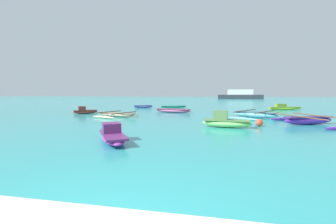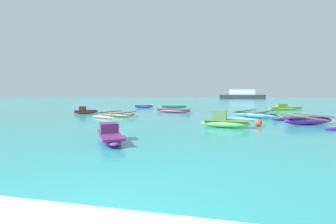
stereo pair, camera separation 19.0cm
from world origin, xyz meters
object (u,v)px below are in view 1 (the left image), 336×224
object	(u,v)px
moored_boat_1	(284,108)
moored_boat_8	(173,110)
moored_boat_3	(112,136)
moored_boat_5	(225,121)
moored_boat_7	(255,115)
moored_boat_0	(143,106)
mooring_buoy_0	(259,123)
moored_boat_2	(308,120)
moored_boat_9	(85,111)
distant_ferry	(240,95)
moored_boat_6	(116,115)
moored_boat_4	(173,107)

from	to	relation	value
moored_boat_1	moored_boat_8	distance (m)	13.32
moored_boat_3	moored_boat_8	distance (m)	13.41
moored_boat_3	moored_boat_5	bearing A→B (deg)	102.79
moored_boat_1	moored_boat_7	xyz separation A→B (m)	(-4.82, -9.50, 0.01)
moored_boat_0	mooring_buoy_0	size ratio (longest dim) A/B	6.04
moored_boat_8	mooring_buoy_0	xyz separation A→B (m)	(6.38, -7.93, -0.00)
moored_boat_2	moored_boat_9	xyz separation A→B (m)	(-17.32, 4.00, -0.01)
moored_boat_5	distant_ferry	distance (m)	64.13
moored_boat_6	moored_boat_9	xyz separation A→B (m)	(-4.04, 2.01, 0.06)
moored_boat_2	moored_boat_6	world-z (taller)	moored_boat_2
moored_boat_0	distant_ferry	size ratio (longest dim) A/B	0.18
moored_boat_4	distant_ferry	world-z (taller)	distant_ferry
moored_boat_3	distant_ferry	distance (m)	69.45
moored_boat_7	mooring_buoy_0	bearing A→B (deg)	-66.39
moored_boat_6	moored_boat_3	bearing A→B (deg)	-47.03
moored_boat_4	moored_boat_0	bearing A→B (deg)	163.19
moored_boat_0	moored_boat_3	bearing A→B (deg)	-98.96
moored_boat_0	distant_ferry	bearing A→B (deg)	47.07
moored_boat_3	moored_boat_0	bearing A→B (deg)	160.94
moored_boat_0	mooring_buoy_0	bearing A→B (deg)	-74.16
moored_boat_0	moored_boat_2	world-z (taller)	moored_boat_2
moored_boat_4	mooring_buoy_0	world-z (taller)	mooring_buoy_0
moored_boat_4	mooring_buoy_0	xyz separation A→B (m)	(7.48, -14.58, 0.04)
moored_boat_4	moored_boat_5	bearing A→B (deg)	-94.59
moored_boat_1	moored_boat_4	distance (m)	12.91
mooring_buoy_0	moored_boat_0	bearing A→B (deg)	128.87
moored_boat_3	moored_boat_8	xyz separation A→B (m)	(0.06, 13.41, -0.03)
moored_boat_1	moored_boat_2	world-z (taller)	moored_boat_1
distant_ferry	moored_boat_9	bearing A→B (deg)	-109.68
moored_boat_2	moored_boat_9	size ratio (longest dim) A/B	2.19
moored_boat_7	moored_boat_9	distance (m)	14.85
moored_boat_5	moored_boat_2	bearing A→B (deg)	29.12
moored_boat_0	moored_boat_1	bearing A→B (deg)	-22.89
moored_boat_1	moored_boat_5	distance (m)	16.62
moored_boat_7	mooring_buoy_0	distance (m)	4.65
moored_boat_2	distant_ferry	world-z (taller)	distant_ferry
moored_boat_2	moored_boat_6	size ratio (longest dim) A/B	1.27
moored_boat_4	distant_ferry	xyz separation A→B (m)	(13.78, 48.20, 1.08)
moored_boat_7	moored_boat_1	bearing A→B (deg)	94.12
moored_boat_9	mooring_buoy_0	distance (m)	15.21
moored_boat_9	distant_ferry	size ratio (longest dim) A/B	0.16
moored_boat_6	moored_boat_7	size ratio (longest dim) A/B	0.77
moored_boat_5	moored_boat_6	bearing A→B (deg)	159.04
moored_boat_9	moored_boat_0	bearing A→B (deg)	33.78
moored_boat_0	moored_boat_8	world-z (taller)	moored_boat_8
moored_boat_5	mooring_buoy_0	bearing A→B (deg)	28.56
moored_boat_0	moored_boat_4	size ratio (longest dim) A/B	0.76
moored_boat_7	distant_ferry	xyz separation A→B (m)	(5.70, 58.17, 0.99)
moored_boat_0	distant_ferry	xyz separation A→B (m)	(17.64, 48.72, 1.05)
moored_boat_8	moored_boat_2	bearing A→B (deg)	-20.19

